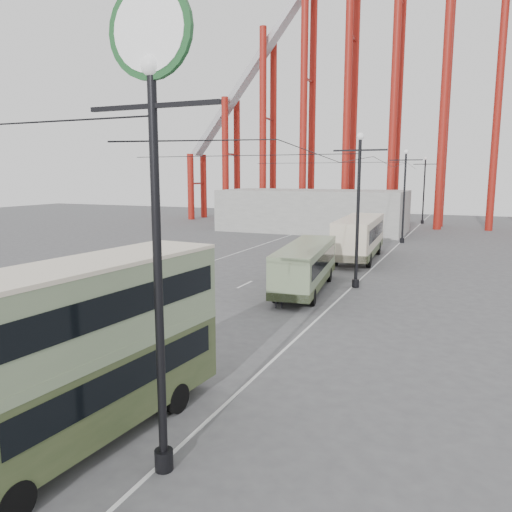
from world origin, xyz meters
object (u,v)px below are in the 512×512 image
at_px(single_decker_green, 306,265).
at_px(single_decker_cream, 359,236).
at_px(lamp_post_near, 153,128).
at_px(pedestrian, 278,292).
at_px(double_decker_bus, 82,345).

distance_m(single_decker_green, single_decker_cream, 12.47).
relative_size(lamp_post_near, pedestrian, 6.41).
distance_m(lamp_post_near, double_decker_bus, 5.76).
bearing_deg(pedestrian, single_decker_green, -117.72).
bearing_deg(single_decker_cream, pedestrian, -96.06).
height_order(lamp_post_near, single_decker_cream, lamp_post_near).
relative_size(lamp_post_near, double_decker_bus, 1.20).
distance_m(double_decker_bus, single_decker_cream, 31.16).
relative_size(lamp_post_near, single_decker_green, 1.08).
distance_m(double_decker_bus, single_decker_green, 18.73).
height_order(single_decker_green, single_decker_cream, single_decker_cream).
bearing_deg(single_decker_cream, single_decker_green, -96.45).
xyz_separation_m(lamp_post_near, pedestrian, (-2.66, 14.59, -7.02)).
bearing_deg(lamp_post_near, pedestrian, 100.33).
bearing_deg(lamp_post_near, single_decker_green, 97.74).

